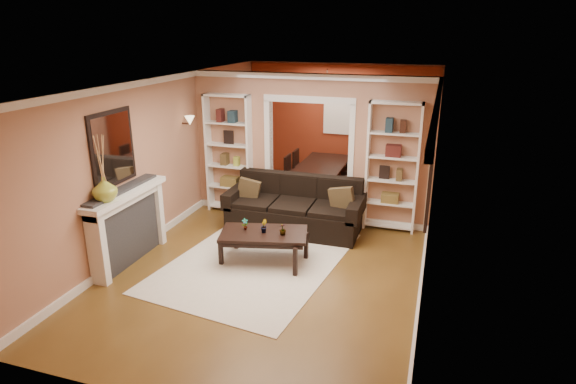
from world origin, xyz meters
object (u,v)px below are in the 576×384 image
(bookshelf_left, at_px, (229,154))
(fireplace, at_px, (130,227))
(bookshelf_right, at_px, (392,168))
(sofa, at_px, (294,205))
(dining_table, at_px, (324,176))
(coffee_table, at_px, (264,247))

(bookshelf_left, distance_m, fireplace, 2.65)
(bookshelf_right, xyz_separation_m, fireplace, (-3.64, -2.53, -0.57))
(sofa, bearing_deg, bookshelf_left, 158.77)
(sofa, distance_m, dining_table, 2.43)
(sofa, height_order, coffee_table, sofa)
(sofa, xyz_separation_m, fireplace, (-2.03, -1.95, 0.11))
(coffee_table, bearing_deg, fireplace, -175.97)
(dining_table, bearing_deg, fireplace, 155.37)
(coffee_table, xyz_separation_m, dining_table, (0.05, 3.75, 0.06))
(bookshelf_left, bearing_deg, sofa, -21.23)
(bookshelf_right, bearing_deg, sofa, -160.15)
(fireplace, bearing_deg, bookshelf_right, 34.80)
(fireplace, bearing_deg, coffee_table, 17.53)
(coffee_table, xyz_separation_m, bookshelf_right, (1.69, 1.91, 0.90))
(bookshelf_right, relative_size, dining_table, 1.31)
(coffee_table, distance_m, bookshelf_left, 2.54)
(fireplace, relative_size, dining_table, 0.97)
(sofa, distance_m, bookshelf_right, 1.84)
(sofa, bearing_deg, coffee_table, -93.55)
(fireplace, height_order, dining_table, fireplace)
(bookshelf_left, xyz_separation_m, dining_table, (1.46, 1.84, -0.84))
(sofa, xyz_separation_m, bookshelf_right, (1.61, 0.58, 0.68))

